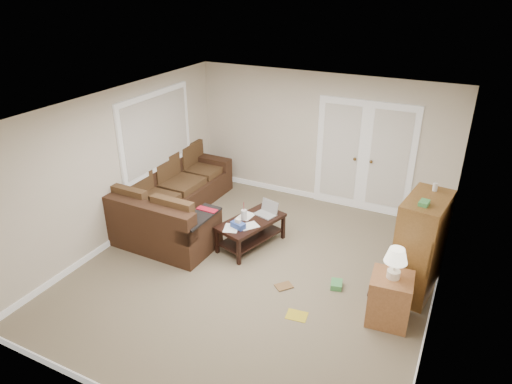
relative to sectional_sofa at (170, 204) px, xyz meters
The scene contains 17 objects.
floor 2.20m from the sectional_sofa, 18.37° to the right, with size 5.50×5.50×0.00m, color gray.
ceiling 3.06m from the sectional_sofa, 18.37° to the right, with size 5.00×5.50×0.02m, color silver.
wall_left 1.21m from the sectional_sofa, 122.66° to the right, with size 0.02×5.50×2.50m, color beige.
wall_right 4.70m from the sectional_sofa, ahead, with size 0.02×5.50×2.50m, color beige.
wall_back 3.05m from the sectional_sofa, 45.06° to the left, with size 5.00×0.02×2.50m, color beige.
wall_front 4.11m from the sectional_sofa, 59.03° to the right, with size 5.00×0.02×2.50m, color beige.
baseboards 2.19m from the sectional_sofa, 18.37° to the right, with size 5.00×5.50×0.10m, color white, non-canonical shape.
french_doors 3.61m from the sectional_sofa, 34.89° to the left, with size 1.80×0.05×2.13m.
window_left 1.31m from the sectional_sofa, 141.94° to the left, with size 0.05×1.92×1.42m.
sectional_sofa is the anchor object (origin of this frame).
coffee_table 1.67m from the sectional_sofa, ahead, with size 0.87×1.26×0.78m.
tv_armoire 4.28m from the sectional_sofa, ahead, with size 0.62×0.97×1.56m.
side_cabinet 4.16m from the sectional_sofa, 12.69° to the right, with size 0.56×0.56×1.08m.
space_heater 4.56m from the sectional_sofa, 22.81° to the left, with size 0.13×0.11×0.33m, color silver.
floor_magazine 3.30m from the sectional_sofa, 24.54° to the right, with size 0.27×0.21×0.01m, color gold.
floor_greenbox 3.33m from the sectional_sofa, ahead, with size 0.16×0.21×0.08m, color #469A50.
floor_book 2.68m from the sectional_sofa, 17.88° to the right, with size 0.18×0.24×0.02m, color brown.
Camera 1 is at (2.54, -5.14, 4.04)m, focal length 32.00 mm.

